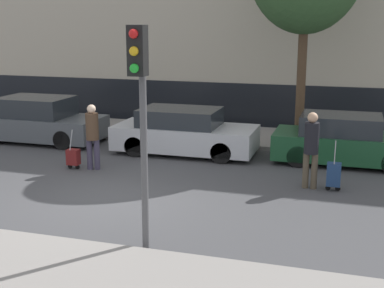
% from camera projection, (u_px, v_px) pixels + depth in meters
% --- Properties ---
extents(ground_plane, '(80.00, 80.00, 0.00)m').
position_uv_depth(ground_plane, '(110.00, 198.00, 12.01)').
color(ground_plane, '#424244').
extents(sidewalk_near, '(28.00, 2.50, 0.12)m').
position_uv_depth(sidewalk_near, '(8.00, 269.00, 8.50)').
color(sidewalk_near, gray).
rests_on(sidewalk_near, ground_plane).
extents(sidewalk_far, '(28.00, 3.00, 0.12)m').
position_uv_depth(sidewalk_far, '(198.00, 134.00, 18.51)').
color(sidewalk_far, gray).
rests_on(sidewalk_far, ground_plane).
extents(parked_car_0, '(4.06, 1.84, 1.46)m').
position_uv_depth(parked_car_0, '(40.00, 121.00, 17.50)').
color(parked_car_0, '#4C5156').
rests_on(parked_car_0, ground_plane).
extents(parked_car_1, '(4.20, 1.79, 1.35)m').
position_uv_depth(parked_car_1, '(184.00, 132.00, 15.92)').
color(parked_car_1, '#B7BABF').
rests_on(parked_car_1, ground_plane).
extents(parked_car_2, '(3.92, 1.72, 1.37)m').
position_uv_depth(parked_car_2, '(344.00, 141.00, 14.79)').
color(parked_car_2, '#194728').
rests_on(parked_car_2, ground_plane).
extents(pedestrian_left, '(0.35, 0.34, 1.76)m').
position_uv_depth(pedestrian_left, '(92.00, 133.00, 14.12)').
color(pedestrian_left, '#383347').
rests_on(pedestrian_left, ground_plane).
extents(trolley_left, '(0.34, 0.29, 1.08)m').
position_uv_depth(trolley_left, '(73.00, 157.00, 14.31)').
color(trolley_left, maroon).
rests_on(trolley_left, ground_plane).
extents(pedestrian_right, '(0.35, 0.34, 1.83)m').
position_uv_depth(pedestrian_right, '(311.00, 145.00, 12.50)').
color(pedestrian_right, '#4C4233').
rests_on(pedestrian_right, ground_plane).
extents(trolley_right, '(0.34, 0.29, 1.21)m').
position_uv_depth(trolley_right, '(334.00, 175.00, 12.47)').
color(trolley_right, navy).
rests_on(trolley_right, ground_plane).
extents(traffic_light, '(0.28, 0.47, 3.84)m').
position_uv_depth(traffic_light, '(140.00, 94.00, 8.68)').
color(traffic_light, '#515154').
rests_on(traffic_light, ground_plane).
extents(parked_bicycle, '(1.77, 0.06, 0.96)m').
position_uv_depth(parked_bicycle, '(181.00, 121.00, 18.55)').
color(parked_bicycle, black).
rests_on(parked_bicycle, sidewalk_far).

